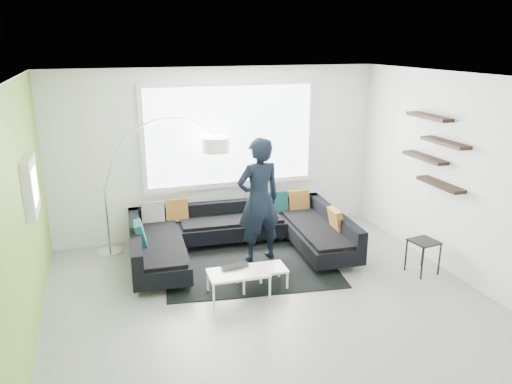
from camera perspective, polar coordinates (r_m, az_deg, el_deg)
ground at (r=6.58m, az=1.40°, el=-12.13°), size 5.50×5.50×0.00m
room_shell at (r=6.12m, az=1.21°, el=3.82°), size 5.54×5.04×2.82m
sectional_sofa at (r=7.67m, az=-1.85°, el=-5.18°), size 3.37×2.21×0.70m
rug at (r=7.42m, az=-0.60°, el=-8.52°), size 2.69×2.11×0.01m
coffee_table at (r=6.70m, az=-0.64°, el=-9.96°), size 1.02×0.62×0.33m
arc_lamp at (r=7.85m, az=-16.96°, el=0.34°), size 2.04×0.93×2.10m
side_table at (r=7.54m, az=18.50°, el=-7.03°), size 0.40×0.40×0.49m
person at (r=7.32m, az=0.31°, el=-0.98°), size 0.82×0.66×1.89m
laptop at (r=6.60m, az=-2.26°, el=-8.71°), size 0.44×0.35×0.03m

